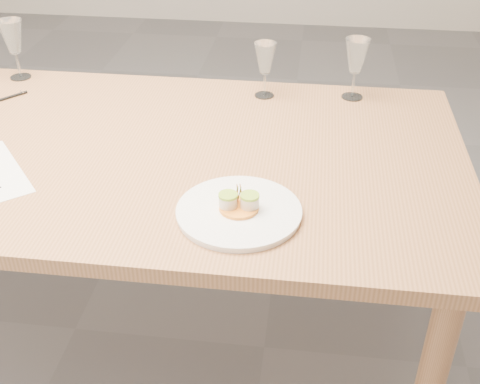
# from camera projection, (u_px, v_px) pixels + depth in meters

# --- Properties ---
(ground) EXTENTS (7.00, 7.00, 0.00)m
(ground) POSITION_uv_depth(u_px,v_px,m) (75.00, 329.00, 2.11)
(ground) COLOR slate
(ground) RESTS_ON ground
(dining_table) EXTENTS (2.40, 1.00, 0.75)m
(dining_table) POSITION_uv_depth(u_px,v_px,m) (40.00, 161.00, 1.73)
(dining_table) COLOR #AE774B
(dining_table) RESTS_ON ground
(dinner_plate) EXTENTS (0.29, 0.29, 0.08)m
(dinner_plate) POSITION_uv_depth(u_px,v_px,m) (239.00, 211.00, 1.39)
(dinner_plate) COLOR white
(dinner_plate) RESTS_ON dining_table
(ballpoint_pen) EXTENTS (0.08, 0.10, 0.01)m
(ballpoint_pen) POSITION_uv_depth(u_px,v_px,m) (9.00, 97.00, 1.93)
(ballpoint_pen) COLOR black
(ballpoint_pen) RESTS_ON dining_table
(wine_glass_0) EXTENTS (0.08, 0.08, 0.20)m
(wine_glass_0) POSITION_uv_depth(u_px,v_px,m) (12.00, 38.00, 2.00)
(wine_glass_0) COLOR white
(wine_glass_0) RESTS_ON dining_table
(wine_glass_1) EXTENTS (0.07, 0.07, 0.18)m
(wine_glass_1) POSITION_uv_depth(u_px,v_px,m) (265.00, 60.00, 1.88)
(wine_glass_1) COLOR white
(wine_glass_1) RESTS_ON dining_table
(wine_glass_2) EXTENTS (0.08, 0.08, 0.19)m
(wine_glass_2) POSITION_uv_depth(u_px,v_px,m) (356.00, 57.00, 1.87)
(wine_glass_2) COLOR white
(wine_glass_2) RESTS_ON dining_table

